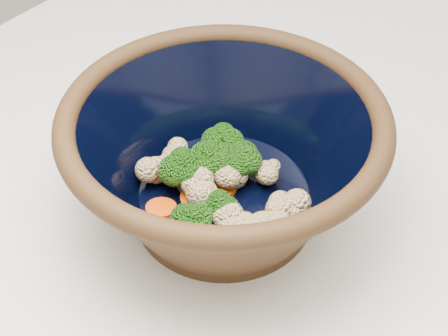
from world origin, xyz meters
name	(u,v)px	position (x,y,z in m)	size (l,w,h in m)	color
mixing_bowl	(224,158)	(-0.10, -0.05, 0.98)	(0.38, 0.38, 0.14)	black
vegetable_pile	(218,178)	(-0.10, -0.06, 0.96)	(0.17, 0.15, 0.05)	#608442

